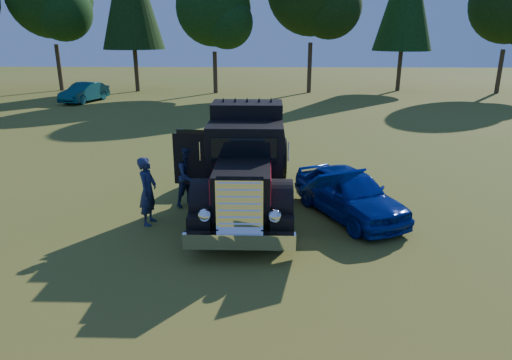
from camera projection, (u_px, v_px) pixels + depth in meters
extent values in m
plane|color=#49601C|center=(246.00, 249.00, 10.93)|extent=(120.00, 120.00, 0.00)
cylinder|color=#2D2116|center=(59.00, 68.00, 40.25)|extent=(0.36, 0.36, 3.96)
sphere|color=black|center=(63.00, 11.00, 37.96)|extent=(4.84, 4.84, 4.84)
cylinder|color=#2D2116|center=(136.00, 64.00, 39.49)|extent=(0.36, 0.36, 4.68)
cylinder|color=#2D2116|center=(215.00, 72.00, 38.55)|extent=(0.36, 0.36, 3.42)
sphere|color=black|center=(213.00, 8.00, 36.97)|extent=(6.08, 6.08, 6.08)
sphere|color=black|center=(227.00, 22.00, 36.57)|extent=(4.18, 4.18, 4.18)
cylinder|color=#2D2116|center=(310.00, 68.00, 38.72)|extent=(0.36, 0.36, 4.14)
sphere|color=black|center=(330.00, 7.00, 36.32)|extent=(5.06, 5.06, 5.06)
cylinder|color=#2D2116|center=(400.00, 65.00, 39.88)|extent=(0.36, 0.36, 4.50)
cylinder|color=#2D2116|center=(500.00, 72.00, 38.39)|extent=(0.36, 0.36, 3.60)
sphere|color=black|center=(511.00, 3.00, 36.73)|extent=(6.40, 6.40, 6.40)
cylinder|color=black|center=(200.00, 218.00, 11.30)|extent=(0.32, 1.10, 1.10)
cylinder|color=black|center=(285.00, 219.00, 11.25)|extent=(0.32, 1.10, 1.10)
cylinder|color=black|center=(220.00, 165.00, 15.87)|extent=(0.32, 1.10, 1.10)
cylinder|color=black|center=(280.00, 165.00, 15.82)|extent=(0.32, 1.10, 1.10)
cylinder|color=black|center=(229.00, 165.00, 15.86)|extent=(0.32, 1.10, 1.10)
cylinder|color=black|center=(271.00, 165.00, 15.82)|extent=(0.32, 1.10, 1.10)
cube|color=black|center=(247.00, 183.00, 13.73)|extent=(1.60, 6.40, 0.28)
cube|color=white|center=(239.00, 241.00, 10.09)|extent=(2.50, 0.22, 0.36)
cube|color=white|center=(240.00, 206.00, 10.16)|extent=(1.05, 0.30, 1.30)
cube|color=black|center=(242.00, 189.00, 11.14)|extent=(1.35, 1.80, 1.10)
cube|color=maroon|center=(214.00, 181.00, 11.10)|extent=(0.02, 1.80, 0.60)
cube|color=maroon|center=(271.00, 181.00, 11.06)|extent=(0.02, 1.80, 0.60)
cylinder|color=black|center=(204.00, 203.00, 11.18)|extent=(0.55, 1.24, 1.24)
cylinder|color=black|center=(281.00, 204.00, 11.13)|extent=(0.55, 1.24, 1.24)
sphere|color=white|center=(205.00, 215.00, 10.17)|extent=(0.32, 0.32, 0.32)
sphere|color=white|center=(275.00, 216.00, 10.13)|extent=(0.32, 0.32, 0.32)
cube|color=black|center=(245.00, 162.00, 12.54)|extent=(2.05, 1.30, 2.10)
cube|color=black|center=(244.00, 150.00, 11.75)|extent=(1.70, 0.05, 0.65)
cube|color=black|center=(247.00, 144.00, 13.71)|extent=(2.05, 1.30, 2.50)
cube|color=black|center=(250.00, 155.00, 15.53)|extent=(2.00, 2.00, 0.35)
cube|color=black|center=(192.00, 159.00, 13.15)|extent=(1.10, 0.23, 1.50)
cube|color=maroon|center=(192.00, 164.00, 13.24)|extent=(0.84, 0.15, 0.75)
imported|color=#0829B4|center=(349.00, 193.00, 12.71)|extent=(3.17, 4.30, 1.36)
cube|color=#0829B4|center=(332.00, 180.00, 11.00)|extent=(1.57, 1.40, 0.67)
imported|color=#1D3043|center=(148.00, 191.00, 12.10)|extent=(0.52, 0.73, 1.86)
imported|color=navy|center=(189.00, 176.00, 13.43)|extent=(1.11, 1.12, 1.83)
imported|color=#0A2E3F|center=(84.00, 92.00, 33.79)|extent=(2.57, 4.54, 1.42)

